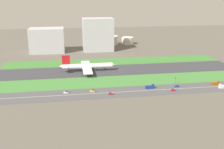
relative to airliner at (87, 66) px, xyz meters
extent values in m
plane|color=#5B564C|center=(38.37, 0.00, -6.23)|extent=(800.00, 800.00, 0.00)
cube|color=#38383D|center=(38.37, 0.00, -6.18)|extent=(280.00, 46.00, 0.10)
cube|color=#3D7A33|center=(38.37, 41.00, -6.18)|extent=(280.00, 36.00, 0.10)
cube|color=#427F38|center=(38.37, -41.00, -6.18)|extent=(280.00, 36.00, 0.10)
cube|color=#4C4C4F|center=(38.37, -73.00, -6.18)|extent=(280.00, 28.00, 0.10)
cube|color=silver|center=(38.37, -73.00, -6.13)|extent=(266.00, 0.50, 0.01)
cylinder|color=white|center=(1.68, 0.00, 0.07)|extent=(56.00, 6.00, 6.00)
cone|color=white|center=(31.68, 0.00, 0.07)|extent=(4.00, 5.70, 5.70)
cone|color=white|center=(-28.82, 0.00, 0.87)|extent=(5.00, 5.40, 5.40)
cube|color=red|center=(-23.32, 0.00, 8.07)|extent=(9.00, 0.80, 11.00)
cube|color=white|center=(-24.32, 0.00, 1.07)|extent=(6.00, 16.00, 0.60)
cube|color=white|center=(-0.32, 15.00, -1.13)|extent=(10.00, 26.00, 1.00)
cylinder|color=gray|center=(0.68, 9.00, -3.33)|extent=(5.00, 3.20, 3.20)
cube|color=white|center=(-0.32, -15.00, -1.13)|extent=(10.00, 26.00, 1.00)
cylinder|color=gray|center=(0.68, -9.00, -3.33)|extent=(5.00, 3.20, 3.20)
cylinder|color=black|center=(21.28, 0.00, -4.53)|extent=(1.00, 1.00, 3.20)
cylinder|color=black|center=(-2.32, 3.50, -4.53)|extent=(1.00, 1.00, 3.20)
cylinder|color=black|center=(-2.32, -3.50, -4.53)|extent=(1.00, 1.00, 3.20)
cube|color=navy|center=(55.14, -68.00, -4.73)|extent=(8.40, 2.50, 2.80)
cube|color=navy|center=(58.34, -68.00, -2.73)|extent=(2.00, 2.30, 1.20)
cube|color=silver|center=(125.00, -78.00, -4.73)|extent=(8.40, 2.50, 2.80)
cube|color=silver|center=(121.80, -78.00, -2.73)|extent=(2.00, 2.30, 1.20)
cube|color=#B2191E|center=(74.77, -78.00, -5.58)|extent=(4.40, 1.80, 1.10)
cube|color=#333D4C|center=(73.97, -78.00, -4.58)|extent=(2.20, 1.66, 0.90)
cube|color=brown|center=(121.91, -68.00, -4.73)|extent=(8.40, 2.50, 2.80)
cube|color=brown|center=(125.11, -68.00, -2.73)|extent=(2.00, 2.30, 1.20)
cube|color=yellow|center=(0.27, -68.00, -5.58)|extent=(4.40, 1.80, 1.10)
cube|color=#333D4C|center=(1.07, -68.00, -4.58)|extent=(2.20, 1.66, 0.90)
cube|color=silver|center=(-23.80, -68.00, -5.58)|extent=(4.40, 1.80, 1.10)
cube|color=#333D4C|center=(-23.00, -68.00, -4.58)|extent=(2.20, 1.66, 0.90)
cube|color=#B2191E|center=(16.17, -78.00, -5.58)|extent=(4.40, 1.80, 1.10)
cube|color=#333D4C|center=(15.37, -78.00, -4.58)|extent=(2.20, 1.66, 0.90)
cube|color=navy|center=(82.11, -68.00, -5.58)|extent=(4.40, 1.80, 1.10)
cube|color=#333D4C|center=(82.91, -68.00, -4.58)|extent=(2.20, 1.66, 0.90)
cylinder|color=#4C4C51|center=(83.84, -60.00, -3.13)|extent=(0.24, 0.24, 6.00)
cube|color=black|center=(83.84, -60.00, 0.47)|extent=(0.36, 0.36, 1.20)
sphere|color=#19D826|center=(83.84, -60.20, 0.77)|extent=(0.24, 0.24, 0.24)
cube|color=#B2B2B7|center=(-51.63, 114.00, 12.05)|extent=(50.96, 31.86, 36.56)
cube|color=#B2B2B7|center=(25.83, 114.00, 18.88)|extent=(46.42, 28.23, 50.23)
cylinder|color=silver|center=(26.42, 159.00, 2.67)|extent=(21.66, 21.66, 17.80)
cylinder|color=silver|center=(55.44, 159.00, 1.46)|extent=(20.19, 20.19, 15.39)
cylinder|color=silver|center=(82.88, 159.00, -0.05)|extent=(20.84, 20.84, 12.37)
camera|label=1|loc=(-18.99, -302.10, 81.99)|focal=43.40mm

